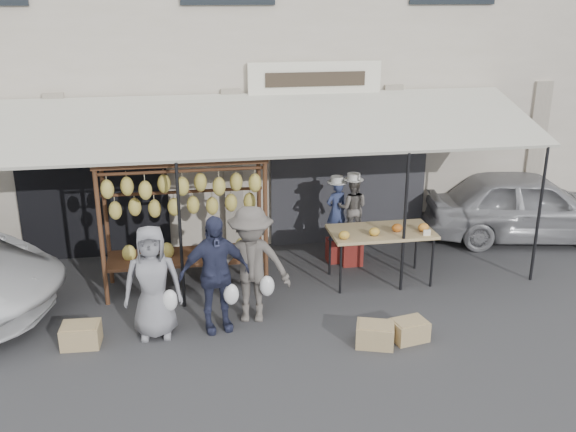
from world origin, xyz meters
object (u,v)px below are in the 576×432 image
at_px(vendor_left, 336,210).
at_px(customer_mid, 215,274).
at_px(customer_right, 251,265).
at_px(crate_near_a, 375,335).
at_px(banana_rack, 183,198).
at_px(produce_table, 382,233).
at_px(crate_far, 81,335).
at_px(crate_near_b, 409,330).
at_px(sedan, 527,205).
at_px(vendor_right, 353,208).
at_px(customer_left, 153,282).

relative_size(vendor_left, customer_mid, 0.63).
height_order(vendor_left, customer_right, customer_right).
bearing_deg(crate_near_a, banana_rack, 138.43).
height_order(banana_rack, produce_table, banana_rack).
relative_size(banana_rack, customer_right, 1.47).
bearing_deg(crate_far, banana_rack, 46.20).
bearing_deg(crate_near_a, crate_near_b, 6.06).
relative_size(produce_table, sedan, 0.42).
distance_m(vendor_right, sedan, 3.77).
bearing_deg(crate_near_b, banana_rack, 144.32).
relative_size(customer_left, crate_near_a, 3.21).
distance_m(customer_mid, sedan, 6.75).
bearing_deg(banana_rack, customer_left, -108.44).
height_order(customer_mid, crate_far, customer_mid).
height_order(crate_near_a, crate_near_b, crate_near_a).
bearing_deg(vendor_left, produce_table, 102.55).
height_order(vendor_right, crate_far, vendor_right).
xyz_separation_m(customer_left, crate_near_b, (3.49, -0.73, -0.68)).
bearing_deg(customer_mid, sedan, 12.04).
xyz_separation_m(customer_left, customer_mid, (0.86, 0.04, 0.04)).
bearing_deg(crate_far, customer_mid, 4.71).
xyz_separation_m(produce_table, crate_far, (-4.68, -1.31, -0.71)).
height_order(customer_right, crate_far, customer_right).
distance_m(produce_table, crate_near_a, 2.21).
height_order(vendor_left, customer_left, customer_left).
xyz_separation_m(crate_near_b, sedan, (3.59, 3.37, 0.54)).
xyz_separation_m(customer_right, crate_near_b, (2.10, -0.96, -0.74)).
height_order(vendor_left, crate_near_b, vendor_left).
relative_size(customer_mid, sedan, 0.43).
bearing_deg(crate_near_a, sedan, 39.90).
xyz_separation_m(crate_near_a, crate_far, (-3.99, 0.67, 0.00)).
xyz_separation_m(produce_table, sedan, (3.41, 1.45, -0.18)).
relative_size(crate_near_a, crate_far, 0.99).
xyz_separation_m(banana_rack, customer_right, (0.92, -1.21, -0.69)).
height_order(vendor_right, customer_right, customer_right).
relative_size(customer_left, crate_far, 3.18).
relative_size(produce_table, customer_right, 0.96).
height_order(vendor_left, vendor_right, vendor_right).
bearing_deg(crate_far, customer_right, 8.11).
distance_m(vendor_left, crate_far, 4.79).
relative_size(vendor_right, crate_near_a, 2.15).
height_order(crate_near_a, crate_far, crate_far).
bearing_deg(customer_left, produce_table, 18.93).
relative_size(customer_mid, crate_far, 3.35).
bearing_deg(crate_near_b, produce_table, 84.82).
height_order(produce_table, vendor_left, vendor_left).
height_order(produce_table, crate_near_a, produce_table).
xyz_separation_m(vendor_right, crate_far, (-4.39, -2.11, -0.90)).
xyz_separation_m(customer_right, crate_far, (-2.41, -0.34, -0.73)).
bearing_deg(customer_mid, crate_far, 174.04).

